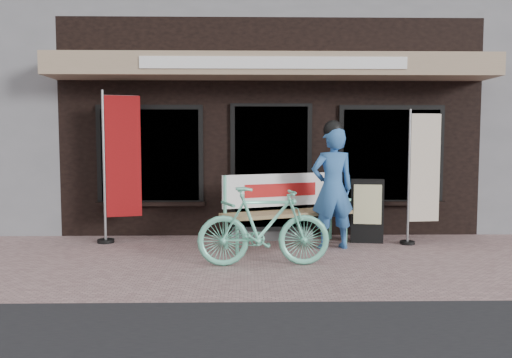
{
  "coord_description": "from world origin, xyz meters",
  "views": [
    {
      "loc": [
        -0.41,
        -6.29,
        1.59
      ],
      "look_at": [
        -0.28,
        0.7,
        1.05
      ],
      "focal_mm": 35.0,
      "sensor_mm": 36.0,
      "label": 1
    }
  ],
  "objects_px": {
    "bench": "(284,204)",
    "nobori_red": "(120,164)",
    "nobori_cream": "(422,175)",
    "person": "(332,186)",
    "menu_stand": "(367,210)",
    "bicycle": "(264,227)"
  },
  "relations": [
    {
      "from": "nobori_cream",
      "to": "menu_stand",
      "type": "height_order",
      "value": "nobori_cream"
    },
    {
      "from": "bench",
      "to": "nobori_cream",
      "type": "xyz_separation_m",
      "value": [
        2.11,
        0.04,
        0.43
      ]
    },
    {
      "from": "person",
      "to": "nobori_red",
      "type": "relative_size",
      "value": 0.8
    },
    {
      "from": "person",
      "to": "menu_stand",
      "type": "height_order",
      "value": "person"
    },
    {
      "from": "bench",
      "to": "nobori_cream",
      "type": "height_order",
      "value": "nobori_cream"
    },
    {
      "from": "bench",
      "to": "person",
      "type": "xyz_separation_m",
      "value": [
        0.69,
        -0.25,
        0.29
      ]
    },
    {
      "from": "bench",
      "to": "nobori_red",
      "type": "distance_m",
      "value": 2.62
    },
    {
      "from": "bicycle",
      "to": "nobori_red",
      "type": "xyz_separation_m",
      "value": [
        -2.19,
        1.55,
        0.71
      ]
    },
    {
      "from": "bench",
      "to": "nobori_red",
      "type": "bearing_deg",
      "value": 151.89
    },
    {
      "from": "nobori_cream",
      "to": "menu_stand",
      "type": "relative_size",
      "value": 2.07
    },
    {
      "from": "nobori_cream",
      "to": "bench",
      "type": "bearing_deg",
      "value": 175.45
    },
    {
      "from": "person",
      "to": "bicycle",
      "type": "relative_size",
      "value": 1.12
    },
    {
      "from": "person",
      "to": "nobori_red",
      "type": "xyz_separation_m",
      "value": [
        -3.23,
        0.53,
        0.29
      ]
    },
    {
      "from": "person",
      "to": "nobori_red",
      "type": "bearing_deg",
      "value": 159.17
    },
    {
      "from": "person",
      "to": "nobori_cream",
      "type": "distance_m",
      "value": 1.46
    },
    {
      "from": "nobori_cream",
      "to": "menu_stand",
      "type": "distance_m",
      "value": 0.99
    },
    {
      "from": "nobori_cream",
      "to": "bicycle",
      "type": "bearing_deg",
      "value": -157.79
    },
    {
      "from": "bench",
      "to": "nobori_red",
      "type": "relative_size",
      "value": 0.86
    },
    {
      "from": "bench",
      "to": "menu_stand",
      "type": "bearing_deg",
      "value": -16.03
    },
    {
      "from": "person",
      "to": "menu_stand",
      "type": "xyz_separation_m",
      "value": [
        0.61,
        0.38,
        -0.42
      ]
    },
    {
      "from": "nobori_red",
      "to": "menu_stand",
      "type": "xyz_separation_m",
      "value": [
        3.84,
        -0.15,
        -0.71
      ]
    },
    {
      "from": "bench",
      "to": "person",
      "type": "distance_m",
      "value": 0.79
    }
  ]
}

